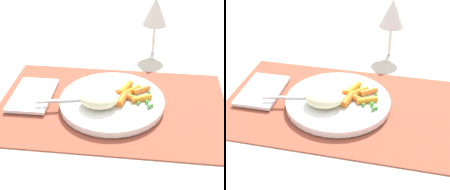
{
  "view_description": "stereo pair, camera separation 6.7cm",
  "coord_description": "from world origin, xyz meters",
  "views": [
    {
      "loc": [
        0.07,
        -0.62,
        0.45
      ],
      "look_at": [
        0.0,
        0.0,
        0.03
      ],
      "focal_mm": 54.89,
      "sensor_mm": 36.0,
      "label": 1
    },
    {
      "loc": [
        0.14,
        -0.61,
        0.45
      ],
      "look_at": [
        0.0,
        0.0,
        0.03
      ],
      "focal_mm": 54.89,
      "sensor_mm": 36.0,
      "label": 2
    }
  ],
  "objects": [
    {
      "name": "wine_glass",
      "position": [
        0.09,
        0.28,
        0.12
      ],
      "size": [
        0.07,
        0.07,
        0.17
      ],
      "color": "silver",
      "rests_on": "ground_plane"
    },
    {
      "name": "plate",
      "position": [
        0.0,
        0.0,
        0.01
      ],
      "size": [
        0.23,
        0.23,
        0.02
      ],
      "primitive_type": "cylinder",
      "color": "white",
      "rests_on": "placemat"
    },
    {
      "name": "fork",
      "position": [
        -0.05,
        -0.01,
        0.02
      ],
      "size": [
        0.2,
        0.05,
        0.01
      ],
      "color": "silver",
      "rests_on": "plate"
    },
    {
      "name": "ground_plane",
      "position": [
        0.0,
        0.0,
        0.0
      ],
      "size": [
        2.4,
        2.4,
        0.0
      ],
      "primitive_type": "plane",
      "color": "beige"
    },
    {
      "name": "placemat",
      "position": [
        0.0,
        0.0,
        0.0
      ],
      "size": [
        0.51,
        0.32,
        0.01
      ],
      "primitive_type": "cube",
      "color": "#9E4733",
      "rests_on": "ground_plane"
    },
    {
      "name": "pea_scatter",
      "position": [
        0.05,
        0.01,
        0.03
      ],
      "size": [
        0.09,
        0.08,
        0.01
      ],
      "color": "#4FA536",
      "rests_on": "plate"
    },
    {
      "name": "carrot_portion",
      "position": [
        0.04,
        0.02,
        0.03
      ],
      "size": [
        0.08,
        0.1,
        0.02
      ],
      "color": "orange",
      "rests_on": "plate"
    },
    {
      "name": "rice_mound",
      "position": [
        -0.02,
        -0.03,
        0.04
      ],
      "size": [
        0.08,
        0.07,
        0.04
      ],
      "primitive_type": "ellipsoid",
      "color": "beige",
      "rests_on": "plate"
    },
    {
      "name": "napkin",
      "position": [
        -0.19,
        0.01,
        0.01
      ],
      "size": [
        0.09,
        0.14,
        0.01
      ],
      "primitive_type": "cube",
      "rotation": [
        0.0,
        0.0,
        0.01
      ],
      "color": "white",
      "rests_on": "placemat"
    }
  ]
}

